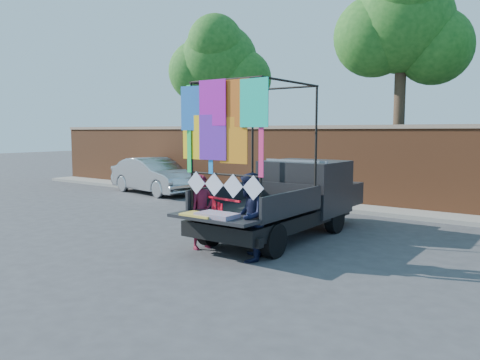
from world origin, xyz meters
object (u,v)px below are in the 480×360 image
Objects in this scene: man at (249,217)px; woman at (202,212)px; pickup_truck at (293,197)px; sedan at (154,176)px.

woman is at bearing -125.54° from man.
pickup_truck is 2.62m from man.
man is (1.30, -0.17, 0.06)m from woman.
sedan is (-7.94, 3.04, -0.16)m from pickup_truck.
pickup_truck is 3.26× the size of man.
sedan is 10.15m from man.
pickup_truck is at bearing 163.40° from man.
pickup_truck is at bearing -101.29° from sedan.
pickup_truck is at bearing -5.16° from woman.
woman is 0.93× the size of man.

